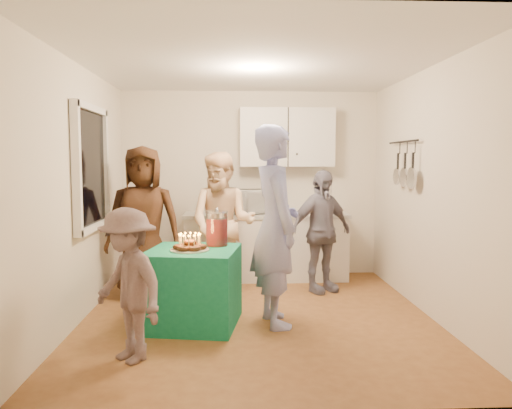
{
  "coord_description": "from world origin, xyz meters",
  "views": [
    {
      "loc": [
        -0.26,
        -5.09,
        1.63
      ],
      "look_at": [
        0.0,
        0.35,
        1.15
      ],
      "focal_mm": 35.0,
      "sensor_mm": 36.0,
      "label": 1
    }
  ],
  "objects_px": {
    "punch_jar": "(217,229)",
    "man_birthday": "(275,226)",
    "party_table": "(193,287)",
    "child_near_left": "(128,285)",
    "woman_back_center": "(223,224)",
    "woman_back_left": "(143,222)",
    "counter": "(266,248)",
    "woman_back_right": "(321,231)",
    "microwave": "(253,201)"
  },
  "relations": [
    {
      "from": "counter",
      "to": "woman_back_right",
      "type": "height_order",
      "value": "woman_back_right"
    },
    {
      "from": "child_near_left",
      "to": "microwave",
      "type": "bearing_deg",
      "value": 113.81
    },
    {
      "from": "punch_jar",
      "to": "woman_back_center",
      "type": "height_order",
      "value": "woman_back_center"
    },
    {
      "from": "man_birthday",
      "to": "woman_back_center",
      "type": "bearing_deg",
      "value": 14.02
    },
    {
      "from": "child_near_left",
      "to": "woman_back_right",
      "type": "bearing_deg",
      "value": 92.72
    },
    {
      "from": "party_table",
      "to": "punch_jar",
      "type": "bearing_deg",
      "value": 41.64
    },
    {
      "from": "counter",
      "to": "microwave",
      "type": "relative_size",
      "value": 3.73
    },
    {
      "from": "microwave",
      "to": "party_table",
      "type": "relative_size",
      "value": 0.69
    },
    {
      "from": "woman_back_right",
      "to": "party_table",
      "type": "bearing_deg",
      "value": -168.84
    },
    {
      "from": "counter",
      "to": "party_table",
      "type": "xyz_separation_m",
      "value": [
        -0.85,
        -1.92,
        -0.05
      ]
    },
    {
      "from": "counter",
      "to": "microwave",
      "type": "xyz_separation_m",
      "value": [
        -0.18,
        0.0,
        0.64
      ]
    },
    {
      "from": "punch_jar",
      "to": "woman_back_right",
      "type": "xyz_separation_m",
      "value": [
        1.25,
        1.0,
        -0.17
      ]
    },
    {
      "from": "microwave",
      "to": "woman_back_center",
      "type": "height_order",
      "value": "woman_back_center"
    },
    {
      "from": "man_birthday",
      "to": "woman_back_left",
      "type": "height_order",
      "value": "man_birthday"
    },
    {
      "from": "counter",
      "to": "man_birthday",
      "type": "distance_m",
      "value": 2.0
    },
    {
      "from": "punch_jar",
      "to": "man_birthday",
      "type": "distance_m",
      "value": 0.62
    },
    {
      "from": "party_table",
      "to": "woman_back_center",
      "type": "distance_m",
      "value": 1.28
    },
    {
      "from": "microwave",
      "to": "woman_back_right",
      "type": "xyz_separation_m",
      "value": [
        0.81,
        -0.72,
        -0.31
      ]
    },
    {
      "from": "punch_jar",
      "to": "woman_back_center",
      "type": "distance_m",
      "value": 0.94
    },
    {
      "from": "woman_back_center",
      "to": "child_near_left",
      "type": "bearing_deg",
      "value": -93.29
    },
    {
      "from": "microwave",
      "to": "man_birthday",
      "type": "xyz_separation_m",
      "value": [
        0.14,
        -1.92,
        -0.08
      ]
    },
    {
      "from": "woman_back_right",
      "to": "child_near_left",
      "type": "distance_m",
      "value": 2.84
    },
    {
      "from": "microwave",
      "to": "punch_jar",
      "type": "height_order",
      "value": "microwave"
    },
    {
      "from": "counter",
      "to": "child_near_left",
      "type": "bearing_deg",
      "value": -115.02
    },
    {
      "from": "man_birthday",
      "to": "woman_back_left",
      "type": "bearing_deg",
      "value": 43.62
    },
    {
      "from": "punch_jar",
      "to": "woman_back_right",
      "type": "bearing_deg",
      "value": 38.56
    },
    {
      "from": "punch_jar",
      "to": "man_birthday",
      "type": "bearing_deg",
      "value": -19.52
    },
    {
      "from": "man_birthday",
      "to": "woman_back_right",
      "type": "xyz_separation_m",
      "value": [
        0.67,
        1.21,
        -0.23
      ]
    },
    {
      "from": "microwave",
      "to": "woman_back_center",
      "type": "distance_m",
      "value": 0.89
    },
    {
      "from": "counter",
      "to": "woman_back_left",
      "type": "distance_m",
      "value": 1.81
    },
    {
      "from": "party_table",
      "to": "child_near_left",
      "type": "xyz_separation_m",
      "value": [
        -0.45,
        -0.87,
        0.25
      ]
    },
    {
      "from": "party_table",
      "to": "woman_back_left",
      "type": "distance_m",
      "value": 1.34
    },
    {
      "from": "woman_back_left",
      "to": "woman_back_center",
      "type": "xyz_separation_m",
      "value": [
        0.93,
        0.11,
        -0.03
      ]
    },
    {
      "from": "microwave",
      "to": "punch_jar",
      "type": "bearing_deg",
      "value": -117.05
    },
    {
      "from": "child_near_left",
      "to": "punch_jar",
      "type": "bearing_deg",
      "value": 103.32
    },
    {
      "from": "woman_back_left",
      "to": "man_birthday",
      "type": "bearing_deg",
      "value": -36.59
    },
    {
      "from": "punch_jar",
      "to": "child_near_left",
      "type": "height_order",
      "value": "child_near_left"
    },
    {
      "from": "counter",
      "to": "woman_back_center",
      "type": "height_order",
      "value": "woman_back_center"
    },
    {
      "from": "woman_back_right",
      "to": "counter",
      "type": "bearing_deg",
      "value": 103.67
    },
    {
      "from": "party_table",
      "to": "woman_back_right",
      "type": "distance_m",
      "value": 1.95
    },
    {
      "from": "man_birthday",
      "to": "child_near_left",
      "type": "height_order",
      "value": "man_birthday"
    },
    {
      "from": "woman_back_left",
      "to": "child_near_left",
      "type": "distance_m",
      "value": 1.94
    },
    {
      "from": "counter",
      "to": "microwave",
      "type": "bearing_deg",
      "value": 180.0
    },
    {
      "from": "man_birthday",
      "to": "child_near_left",
      "type": "bearing_deg",
      "value": 113.29
    },
    {
      "from": "microwave",
      "to": "child_near_left",
      "type": "height_order",
      "value": "child_near_left"
    },
    {
      "from": "counter",
      "to": "child_near_left",
      "type": "xyz_separation_m",
      "value": [
        -1.3,
        -2.79,
        0.2
      ]
    },
    {
      "from": "party_table",
      "to": "child_near_left",
      "type": "relative_size",
      "value": 0.68
    },
    {
      "from": "man_birthday",
      "to": "woman_back_right",
      "type": "height_order",
      "value": "man_birthday"
    },
    {
      "from": "child_near_left",
      "to": "woman_back_left",
      "type": "bearing_deg",
      "value": 141.98
    },
    {
      "from": "punch_jar",
      "to": "woman_back_right",
      "type": "distance_m",
      "value": 1.61
    }
  ]
}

